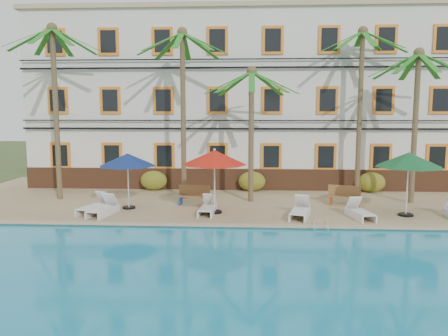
# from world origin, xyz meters

# --- Properties ---
(ground) EXTENTS (100.00, 100.00, 0.00)m
(ground) POSITION_xyz_m (0.00, 0.00, 0.00)
(ground) COLOR #384C23
(ground) RESTS_ON ground
(pool_deck) EXTENTS (30.00, 12.00, 0.25)m
(pool_deck) POSITION_xyz_m (0.00, 5.00, 0.12)
(pool_deck) COLOR tan
(pool_deck) RESTS_ON ground
(swimming_pool) EXTENTS (26.00, 12.00, 0.20)m
(swimming_pool) POSITION_xyz_m (0.00, -7.00, 0.10)
(swimming_pool) COLOR #1788B0
(swimming_pool) RESTS_ON ground
(pool_coping) EXTENTS (30.00, 0.35, 0.06)m
(pool_coping) POSITION_xyz_m (0.00, -0.90, 0.28)
(pool_coping) COLOR tan
(pool_coping) RESTS_ON pool_deck
(hotel_building) EXTENTS (25.40, 6.44, 10.22)m
(hotel_building) POSITION_xyz_m (0.00, 9.98, 5.37)
(hotel_building) COLOR silver
(hotel_building) RESTS_ON pool_deck
(palm_a) EXTENTS (4.52, 4.52, 8.64)m
(palm_a) POSITION_xyz_m (-9.28, 3.91, 5.77)
(palm_a) COLOR brown
(palm_a) RESTS_ON pool_deck
(palm_b) EXTENTS (4.52, 4.52, 8.48)m
(palm_b) POSITION_xyz_m (-3.05, 4.50, 5.68)
(palm_b) COLOR brown
(palm_b) RESTS_ON pool_deck
(palm_c) EXTENTS (4.52, 4.52, 6.54)m
(palm_c) POSITION_xyz_m (0.35, 3.83, 4.55)
(palm_c) COLOR brown
(palm_c) RESTS_ON pool_deck
(palm_d) EXTENTS (4.52, 4.52, 8.68)m
(palm_d) POSITION_xyz_m (5.96, 5.78, 5.79)
(palm_d) COLOR brown
(palm_d) RESTS_ON pool_deck
(palm_e) EXTENTS (4.52, 4.52, 7.34)m
(palm_e) POSITION_xyz_m (8.11, 3.93, 5.02)
(palm_e) COLOR brown
(palm_e) RESTS_ON pool_deck
(shrub_left) EXTENTS (1.50, 0.90, 1.10)m
(shrub_left) POSITION_xyz_m (-5.07, 6.60, 0.80)
(shrub_left) COLOR #2C5117
(shrub_left) RESTS_ON pool_deck
(shrub_mid) EXTENTS (1.50, 0.90, 1.10)m
(shrub_mid) POSITION_xyz_m (0.43, 6.60, 0.80)
(shrub_mid) COLOR #2C5117
(shrub_mid) RESTS_ON pool_deck
(shrub_right) EXTENTS (1.50, 0.90, 1.10)m
(shrub_right) POSITION_xyz_m (6.95, 6.60, 0.80)
(shrub_right) COLOR #2C5117
(shrub_right) RESTS_ON pool_deck
(umbrella_blue) EXTENTS (2.60, 2.60, 2.60)m
(umbrella_blue) POSITION_xyz_m (-5.21, 1.93, 2.47)
(umbrella_blue) COLOR black
(umbrella_blue) RESTS_ON pool_deck
(umbrella_red) EXTENTS (2.83, 2.83, 2.82)m
(umbrella_red) POSITION_xyz_m (-1.23, 1.25, 2.66)
(umbrella_red) COLOR black
(umbrella_red) RESTS_ON pool_deck
(umbrella_green) EXTENTS (2.78, 2.78, 2.77)m
(umbrella_green) POSITION_xyz_m (6.90, 1.17, 2.62)
(umbrella_green) COLOR black
(umbrella_green) RESTS_ON pool_deck
(lounger_a) EXTENTS (1.19, 1.97, 0.88)m
(lounger_a) POSITION_xyz_m (-6.42, 0.99, 0.54)
(lounger_a) COLOR silver
(lounger_a) RESTS_ON pool_deck
(lounger_b) EXTENTS (1.00, 1.91, 0.86)m
(lounger_b) POSITION_xyz_m (-5.96, 0.65, 0.53)
(lounger_b) COLOR silver
(lounger_b) RESTS_ON pool_deck
(lounger_c) EXTENTS (0.74, 1.76, 0.81)m
(lounger_c) POSITION_xyz_m (-1.52, 1.09, 0.51)
(lounger_c) COLOR silver
(lounger_c) RESTS_ON pool_deck
(lounger_d) EXTENTS (1.11, 1.98, 0.88)m
(lounger_d) POSITION_xyz_m (2.39, 0.65, 0.54)
(lounger_d) COLOR silver
(lounger_d) RESTS_ON pool_deck
(lounger_e) EXTENTS (0.96, 1.84, 0.83)m
(lounger_e) POSITION_xyz_m (4.83, 0.64, 0.52)
(lounger_e) COLOR silver
(lounger_e) RESTS_ON pool_deck
(bench_left) EXTENTS (1.54, 0.64, 0.93)m
(bench_left) POSITION_xyz_m (-2.32, 2.83, 0.72)
(bench_left) COLOR olive
(bench_left) RESTS_ON pool_deck
(bench_right) EXTENTS (1.57, 0.89, 0.93)m
(bench_right) POSITION_xyz_m (4.79, 3.14, 0.72)
(bench_right) COLOR olive
(bench_right) RESTS_ON pool_deck
(pool_ladder) EXTENTS (0.54, 0.74, 0.74)m
(pool_ladder) POSITION_xyz_m (2.95, -1.00, 0.25)
(pool_ladder) COLOR silver
(pool_ladder) RESTS_ON ground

